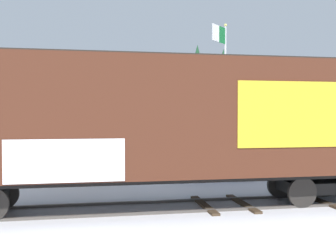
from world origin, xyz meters
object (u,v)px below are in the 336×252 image
freight_car (154,120)px  parked_car_blue (209,158)px  flagpole (222,71)px  parked_car_tan (83,160)px  parked_car_black (315,158)px

freight_car → parked_car_blue: bearing=60.6°
flagpole → parked_car_tan: size_ratio=1.73×
freight_car → parked_car_black: (8.12, 5.42, -1.83)m
parked_car_blue → parked_car_black: 5.02m
flagpole → parked_car_black: 7.58m
parked_car_tan → parked_car_blue: 5.55m
flagpole → parked_car_black: size_ratio=1.73×
parked_car_tan → parked_car_blue: (5.54, -0.27, 0.03)m
parked_car_tan → parked_car_blue: parked_car_blue is taller
parked_car_blue → parked_car_black: bearing=-1.0°
freight_car → parked_car_blue: 6.57m
flagpole → parked_car_tan: (-7.66, -4.96, -4.55)m
flagpole → freight_car: bearing=-115.9°
flagpole → parked_car_black: flagpole is taller
flagpole → parked_car_blue: size_ratio=1.88×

